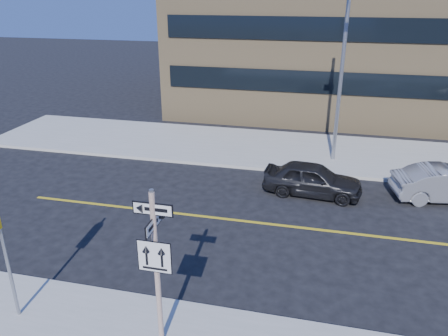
% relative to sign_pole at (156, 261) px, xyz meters
% --- Properties ---
extents(ground, '(120.00, 120.00, 0.00)m').
position_rel_sign_pole_xyz_m(ground, '(0.00, 2.51, -2.44)').
color(ground, black).
rests_on(ground, ground).
extents(sign_pole, '(0.92, 0.92, 4.06)m').
position_rel_sign_pole_xyz_m(sign_pole, '(0.00, 0.00, 0.00)').
color(sign_pole, white).
rests_on(sign_pole, near_sidewalk).
extents(parked_car_a, '(2.00, 4.21, 1.39)m').
position_rel_sign_pole_xyz_m(parked_car_a, '(3.15, 9.47, -1.74)').
color(parked_car_a, black).
rests_on(parked_car_a, ground).
extents(parked_car_b, '(2.29, 4.50, 1.42)m').
position_rel_sign_pole_xyz_m(parked_car_b, '(8.53, 10.19, -1.73)').
color(parked_car_b, gray).
rests_on(parked_car_b, ground).
extents(streetlight_a, '(0.55, 2.25, 8.00)m').
position_rel_sign_pole_xyz_m(streetlight_a, '(4.00, 13.27, 2.32)').
color(streetlight_a, gray).
rests_on(streetlight_a, far_sidewalk).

